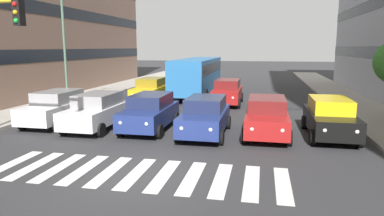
% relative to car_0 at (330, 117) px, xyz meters
% --- Properties ---
extents(ground_plane, '(180.00, 180.00, 0.00)m').
position_rel_car_0_xyz_m(ground_plane, '(6.79, 5.97, -0.89)').
color(ground_plane, '#2D2D30').
extents(crosswalk_markings, '(9.45, 2.80, 0.01)m').
position_rel_car_0_xyz_m(crosswalk_markings, '(6.79, 5.97, -0.88)').
color(crosswalk_markings, silver).
rests_on(crosswalk_markings, ground_plane).
extents(car_0, '(2.02, 4.44, 1.72)m').
position_rel_car_0_xyz_m(car_0, '(0.00, 0.00, 0.00)').
color(car_0, black).
rests_on(car_0, ground_plane).
extents(car_1, '(2.02, 4.44, 1.72)m').
position_rel_car_0_xyz_m(car_1, '(2.73, 0.35, 0.00)').
color(car_1, maroon).
rests_on(car_1, ground_plane).
extents(car_2, '(2.02, 4.44, 1.72)m').
position_rel_car_0_xyz_m(car_2, '(5.44, 0.77, 0.00)').
color(car_2, navy).
rests_on(car_2, ground_plane).
extents(car_3, '(2.02, 4.44, 1.72)m').
position_rel_car_0_xyz_m(car_3, '(8.19, 0.31, 0.00)').
color(car_3, navy).
rests_on(car_3, ground_plane).
extents(car_4, '(2.02, 4.44, 1.72)m').
position_rel_car_0_xyz_m(car_4, '(10.80, 0.58, 0.00)').
color(car_4, silver).
rests_on(car_4, ground_plane).
extents(car_5, '(2.02, 4.44, 1.72)m').
position_rel_car_0_xyz_m(car_5, '(13.29, 0.08, 0.00)').
color(car_5, silver).
rests_on(car_5, ground_plane).
extents(car_row2_0, '(2.02, 4.44, 1.72)m').
position_rel_car_0_xyz_m(car_row2_0, '(5.33, -7.90, 0.00)').
color(car_row2_0, maroon).
rests_on(car_row2_0, ground_plane).
extents(car_row2_1, '(2.02, 4.44, 1.72)m').
position_rel_car_0_xyz_m(car_row2_1, '(10.90, -8.01, 0.00)').
color(car_row2_1, gold).
rests_on(car_row2_1, ground_plane).
extents(bus_behind_traffic, '(2.78, 10.50, 3.00)m').
position_rel_car_0_xyz_m(bus_behind_traffic, '(8.19, -11.99, 0.97)').
color(bus_behind_traffic, '#286BAD').
rests_on(bus_behind_traffic, ground_plane).
extents(street_lamp_right, '(2.58, 0.28, 7.11)m').
position_rel_car_0_xyz_m(street_lamp_right, '(15.35, -4.95, 3.58)').
color(street_lamp_right, '#4C6B56').
rests_on(street_lamp_right, sidewalk_right).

